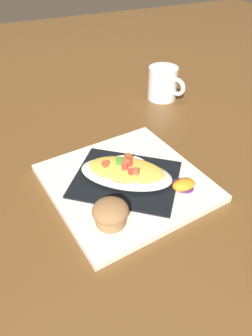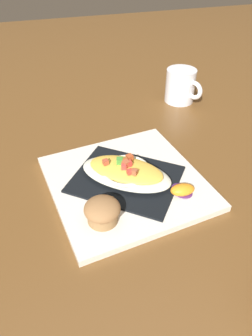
{
  "view_description": "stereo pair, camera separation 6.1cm",
  "coord_description": "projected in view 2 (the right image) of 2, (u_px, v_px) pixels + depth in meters",
  "views": [
    {
      "loc": [
        -0.44,
        0.19,
        0.43
      ],
      "look_at": [
        0.0,
        0.0,
        0.04
      ],
      "focal_mm": 34.34,
      "sensor_mm": 36.0,
      "label": 1
    },
    {
      "loc": [
        -0.46,
        0.13,
        0.43
      ],
      "look_at": [
        0.0,
        0.0,
        0.04
      ],
      "focal_mm": 34.34,
      "sensor_mm": 36.0,
      "label": 2
    }
  ],
  "objects": [
    {
      "name": "folded_napkin",
      "position": [
        126.0,
        179.0,
        0.63
      ],
      "size": [
        0.25,
        0.25,
        0.0
      ],
      "primitive_type": "cube",
      "rotation": [
        0.0,
        0.0,
        0.91
      ],
      "color": "black",
      "rests_on": "square_plate"
    },
    {
      "name": "square_plate",
      "position": [
        126.0,
        182.0,
        0.63
      ],
      "size": [
        0.32,
        0.32,
        0.01
      ],
      "primitive_type": "cube",
      "rotation": [
        0.0,
        0.0,
        0.15
      ],
      "color": "white",
      "rests_on": "ground_plane"
    },
    {
      "name": "coffee_mug",
      "position": [
        181.0,
        88.0,
        0.89
      ],
      "size": [
        0.11,
        0.08,
        0.09
      ],
      "color": "white",
      "rests_on": "ground_plane"
    },
    {
      "name": "orange_garnish",
      "position": [
        182.0,
        190.0,
        0.59
      ],
      "size": [
        0.06,
        0.05,
        0.02
      ],
      "color": "#51245D",
      "rests_on": "square_plate"
    },
    {
      "name": "muffin",
      "position": [
        102.0,
        211.0,
        0.53
      ],
      "size": [
        0.06,
        0.06,
        0.04
      ],
      "color": "olive",
      "rests_on": "square_plate"
    },
    {
      "name": "ground_plane",
      "position": [
        126.0,
        185.0,
        0.64
      ],
      "size": [
        2.6,
        2.6,
        0.0
      ],
      "primitive_type": "plane",
      "color": "brown"
    },
    {
      "name": "gratin_dish",
      "position": [
        126.0,
        172.0,
        0.62
      ],
      "size": [
        0.18,
        0.2,
        0.04
      ],
      "color": "silver",
      "rests_on": "folded_napkin"
    }
  ]
}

